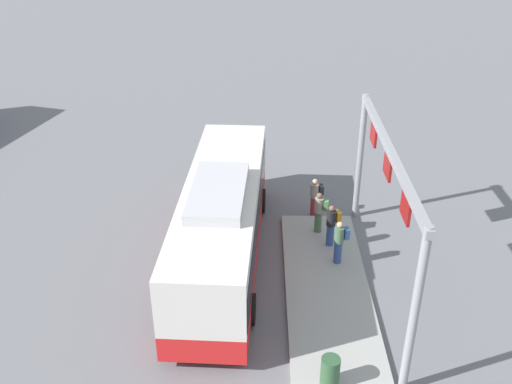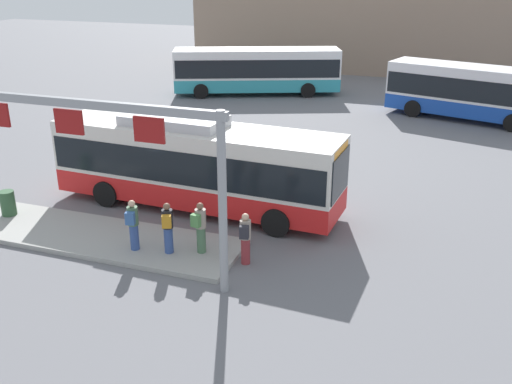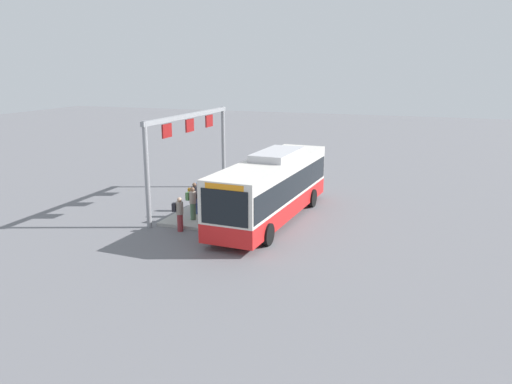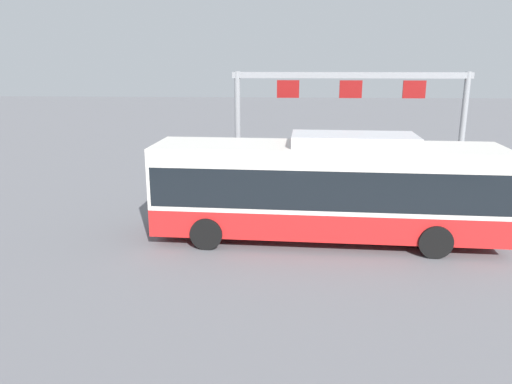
{
  "view_description": "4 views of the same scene",
  "coord_description": "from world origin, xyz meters",
  "px_view_note": "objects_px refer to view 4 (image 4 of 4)",
  "views": [
    {
      "loc": [
        -17.19,
        -1.35,
        12.21
      ],
      "look_at": [
        2.5,
        -1.16,
        1.49
      ],
      "focal_mm": 40.48,
      "sensor_mm": 36.0,
      "label": 1
    },
    {
      "loc": [
        8.8,
        -18.32,
        8.66
      ],
      "look_at": [
        2.86,
        -1.44,
        1.53
      ],
      "focal_mm": 40.77,
      "sensor_mm": 36.0,
      "label": 2
    },
    {
      "loc": [
        23.72,
        7.73,
        7.68
      ],
      "look_at": [
        1.18,
        -0.42,
        1.71
      ],
      "focal_mm": 35.55,
      "sensor_mm": 36.0,
      "label": 3
    },
    {
      "loc": [
        1.37,
        15.4,
        5.73
      ],
      "look_at": [
        2.29,
        -1.55,
        1.15
      ],
      "focal_mm": 35.01,
      "sensor_mm": 36.0,
      "label": 4
    }
  ],
  "objects_px": {
    "person_waiting_near": "(271,181)",
    "trash_bin": "(474,197)",
    "person_waiting_far": "(295,179)",
    "person_waiting_mid": "(323,179)",
    "person_boarding": "(234,185)",
    "bus_main": "(326,186)"
  },
  "relations": [
    {
      "from": "person_waiting_near",
      "to": "trash_bin",
      "type": "distance_m",
      "value": 7.74
    },
    {
      "from": "person_waiting_near",
      "to": "person_waiting_far",
      "type": "bearing_deg",
      "value": 119.95
    },
    {
      "from": "person_waiting_mid",
      "to": "person_boarding",
      "type": "bearing_deg",
      "value": -94.41
    },
    {
      "from": "person_boarding",
      "to": "person_waiting_mid",
      "type": "height_order",
      "value": "person_waiting_mid"
    },
    {
      "from": "person_waiting_far",
      "to": "bus_main",
      "type": "bearing_deg",
      "value": -10.13
    },
    {
      "from": "person_waiting_mid",
      "to": "person_waiting_far",
      "type": "bearing_deg",
      "value": -95.46
    },
    {
      "from": "trash_bin",
      "to": "person_waiting_mid",
      "type": "bearing_deg",
      "value": -8.91
    },
    {
      "from": "person_waiting_far",
      "to": "trash_bin",
      "type": "xyz_separation_m",
      "value": [
        -6.79,
        0.73,
        -0.44
      ]
    },
    {
      "from": "person_waiting_near",
      "to": "person_waiting_mid",
      "type": "xyz_separation_m",
      "value": [
        -2.05,
        -0.52,
        0.0
      ]
    },
    {
      "from": "person_waiting_far",
      "to": "person_waiting_mid",
      "type": "bearing_deg",
      "value": 75.53
    },
    {
      "from": "bus_main",
      "to": "person_boarding",
      "type": "height_order",
      "value": "bus_main"
    },
    {
      "from": "bus_main",
      "to": "person_boarding",
      "type": "distance_m",
      "value": 4.91
    },
    {
      "from": "bus_main",
      "to": "person_waiting_near",
      "type": "relative_size",
      "value": 6.57
    },
    {
      "from": "bus_main",
      "to": "person_waiting_far",
      "type": "relative_size",
      "value": 6.57
    },
    {
      "from": "bus_main",
      "to": "person_waiting_mid",
      "type": "xyz_separation_m",
      "value": [
        -0.26,
        -4.11,
        -0.76
      ]
    },
    {
      "from": "person_waiting_far",
      "to": "trash_bin",
      "type": "bearing_deg",
      "value": 61.35
    },
    {
      "from": "person_waiting_near",
      "to": "trash_bin",
      "type": "xyz_separation_m",
      "value": [
        -7.72,
        0.37,
        -0.44
      ]
    },
    {
      "from": "person_boarding",
      "to": "person_waiting_mid",
      "type": "relative_size",
      "value": 1.0
    },
    {
      "from": "person_waiting_near",
      "to": "trash_bin",
      "type": "height_order",
      "value": "person_waiting_near"
    },
    {
      "from": "person_waiting_far",
      "to": "person_boarding",
      "type": "bearing_deg",
      "value": -102.92
    },
    {
      "from": "person_waiting_far",
      "to": "trash_bin",
      "type": "relative_size",
      "value": 1.86
    },
    {
      "from": "bus_main",
      "to": "person_waiting_mid",
      "type": "height_order",
      "value": "bus_main"
    }
  ]
}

